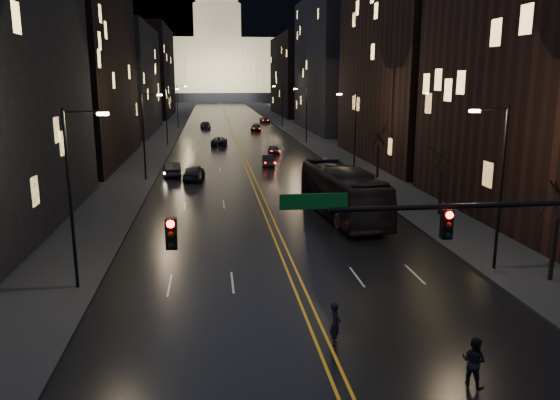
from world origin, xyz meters
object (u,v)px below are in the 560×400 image
object	(u,v)px
oncoming_car_a	(194,172)
receding_car_a	(268,161)
traffic_signal	(513,236)
oncoming_car_b	(172,169)
pedestrian_b	(474,361)
bus	(342,192)
pedestrian_a	(335,324)

from	to	relation	value
oncoming_car_a	receding_car_a	xyz separation A→B (m)	(8.57, 8.08, -0.16)
traffic_signal	oncoming_car_b	size ratio (longest dim) A/B	3.61
oncoming_car_b	traffic_signal	bearing A→B (deg)	101.33
traffic_signal	pedestrian_b	world-z (taller)	traffic_signal
bus	oncoming_car_b	xyz separation A→B (m)	(-14.08, 19.40, -1.09)
traffic_signal	pedestrian_a	xyz separation A→B (m)	(-5.44, 2.80, -4.22)
oncoming_car_b	pedestrian_b	world-z (taller)	pedestrian_b
oncoming_car_a	oncoming_car_b	xyz separation A→B (m)	(-2.43, 2.66, -0.04)
oncoming_car_b	pedestrian_a	size ratio (longest dim) A/B	2.72
oncoming_car_a	oncoming_car_b	size ratio (longest dim) A/B	1.02
traffic_signal	oncoming_car_a	bearing A→B (deg)	106.81
traffic_signal	bus	size ratio (longest dim) A/B	1.28
oncoming_car_b	pedestrian_b	distance (m)	44.89
oncoming_car_a	pedestrian_a	distance (m)	37.43
bus	receding_car_a	bearing A→B (deg)	92.79
traffic_signal	bus	bearing A→B (deg)	90.82
traffic_signal	receding_car_a	world-z (taller)	traffic_signal
pedestrian_a	pedestrian_b	distance (m)	5.32
receding_car_a	bus	bearing A→B (deg)	-78.83
pedestrian_a	pedestrian_b	world-z (taller)	pedestrian_b
bus	pedestrian_a	distance (m)	20.77
pedestrian_a	oncoming_car_a	bearing A→B (deg)	18.99
pedestrian_a	pedestrian_b	xyz separation A→B (m)	(4.04, -3.46, 0.01)
pedestrian_b	oncoming_car_b	bearing A→B (deg)	-21.66
bus	oncoming_car_b	distance (m)	24.00
bus	oncoming_car_b	size ratio (longest dim) A/B	2.82
oncoming_car_b	receding_car_a	distance (m)	12.27
pedestrian_a	pedestrian_b	size ratio (longest dim) A/B	0.99
traffic_signal	oncoming_car_a	distance (m)	41.64
pedestrian_a	bus	bearing A→B (deg)	-5.34
traffic_signal	receding_car_a	xyz separation A→B (m)	(-3.41, 47.73, -4.43)
receding_car_a	pedestrian_b	world-z (taller)	pedestrian_b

